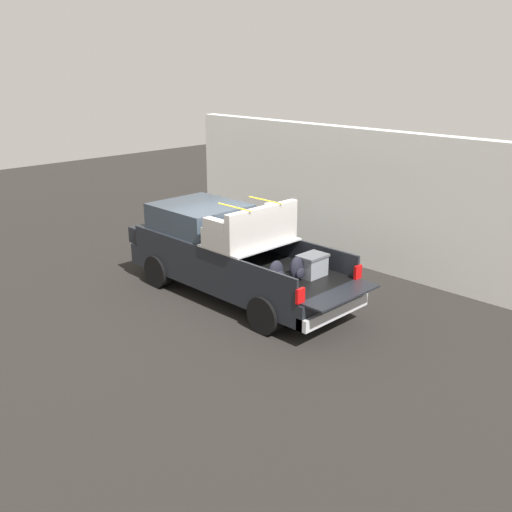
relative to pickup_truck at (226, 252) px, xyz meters
name	(u,v)px	position (x,y,z in m)	size (l,w,h in m)	color
ground_plane	(237,296)	(-0.37, 0.00, -0.97)	(40.00, 40.00, 0.00)	black
pickup_truck	(226,252)	(0.00, 0.00, 0.00)	(6.05, 2.06, 2.23)	black
building_facade	(355,197)	(-0.76, -3.81, 0.78)	(11.33, 0.36, 3.49)	white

